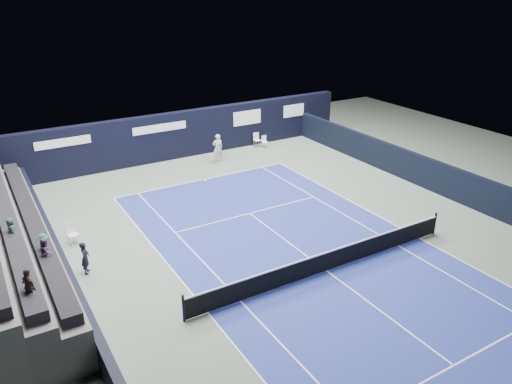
% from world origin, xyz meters
% --- Properties ---
extents(ground, '(48.00, 48.00, 0.00)m').
position_xyz_m(ground, '(0.00, 2.00, 0.00)').
color(ground, '#556558').
rests_on(ground, ground).
extents(court_surface, '(10.97, 23.77, 0.01)m').
position_xyz_m(court_surface, '(0.00, 0.00, 0.00)').
color(court_surface, navy).
rests_on(court_surface, ground).
extents(enclosure_wall_right, '(0.30, 22.00, 1.80)m').
position_xyz_m(enclosure_wall_right, '(10.50, 6.00, 0.90)').
color(enclosure_wall_right, black).
rests_on(enclosure_wall_right, ground).
extents(folding_chair_back_a, '(0.47, 0.50, 0.99)m').
position_xyz_m(folding_chair_back_a, '(6.08, 15.89, 0.66)').
color(folding_chair_back_a, silver).
rests_on(folding_chair_back_a, ground).
extents(folding_chair_back_b, '(0.41, 0.39, 0.84)m').
position_xyz_m(folding_chair_back_b, '(6.43, 15.35, 0.48)').
color(folding_chair_back_b, white).
rests_on(folding_chair_back_b, ground).
extents(line_judge_chair, '(0.53, 0.51, 0.98)m').
position_xyz_m(line_judge_chair, '(-8.53, 7.87, 0.56)').
color(line_judge_chair, white).
rests_on(line_judge_chair, ground).
extents(line_judge, '(0.51, 0.61, 1.42)m').
position_xyz_m(line_judge, '(-8.58, 4.99, 0.71)').
color(line_judge, black).
rests_on(line_judge, ground).
extents(court_markings, '(11.03, 23.83, 0.00)m').
position_xyz_m(court_markings, '(0.00, 0.00, 0.01)').
color(court_markings, white).
rests_on(court_markings, court_surface).
extents(tennis_net, '(12.90, 0.10, 1.10)m').
position_xyz_m(tennis_net, '(0.00, 0.00, 0.51)').
color(tennis_net, black).
rests_on(tennis_net, ground).
extents(back_sponsor_wall, '(26.00, 0.63, 3.10)m').
position_xyz_m(back_sponsor_wall, '(0.01, 16.50, 1.55)').
color(back_sponsor_wall, black).
rests_on(back_sponsor_wall, ground).
extents(side_barrier_left, '(0.33, 22.00, 1.20)m').
position_xyz_m(side_barrier_left, '(-9.50, 5.97, 0.60)').
color(side_barrier_left, black).
rests_on(side_barrier_left, ground).
extents(tennis_player, '(0.74, 0.89, 1.86)m').
position_xyz_m(tennis_player, '(2.21, 14.37, 0.93)').
color(tennis_player, silver).
rests_on(tennis_player, ground).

